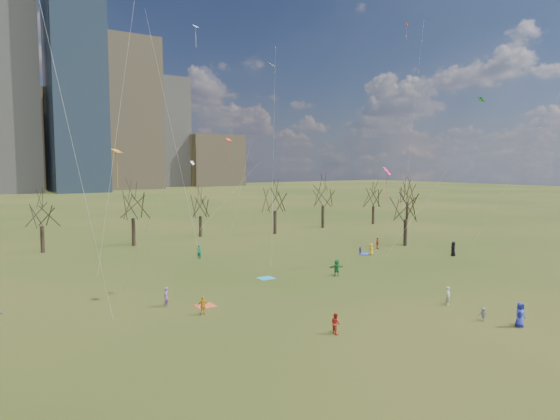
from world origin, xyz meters
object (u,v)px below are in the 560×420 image
blanket_crimson (205,306)px  person_0 (520,315)px  blanket_teal (266,278)px  person_1 (448,296)px  person_4 (203,306)px  person_2 (336,323)px  blanket_navy (366,254)px

blanket_crimson → person_0: bearing=-46.6°
blanket_teal → blanket_crimson: 11.26m
blanket_crimson → person_1: 20.47m
blanket_crimson → person_4: person_4 is taller
person_0 → person_2: 13.67m
blanket_navy → person_0: (-11.46, -28.06, 0.90)m
person_1 → person_4: (-18.43, 8.83, -0.03)m
person_1 → person_4: person_1 is taller
person_4 → person_0: bearing=153.7°
blanket_navy → person_1: (-11.00, -21.43, 0.76)m
blanket_teal → person_2: size_ratio=1.07×
blanket_navy → person_2: size_ratio=1.07×
blanket_crimson → person_2: 12.31m
person_2 → blanket_navy: bearing=-39.0°
blanket_navy → person_2: (-23.58, -21.74, 0.73)m
blanket_crimson → person_1: (17.20, -11.08, 0.76)m
blanket_teal → person_2: bearing=-106.4°
blanket_navy → person_4: 32.02m
person_1 → person_2: person_1 is taller
blanket_crimson → person_1: bearing=-32.8°
person_4 → person_1: bearing=168.8°
person_1 → blanket_teal: bearing=86.9°
person_0 → person_4: (-17.97, 15.46, -0.17)m
blanket_crimson → person_0: person_0 is taller
blanket_teal → blanket_navy: (18.54, 4.58, 0.00)m
blanket_crimson → person_4: size_ratio=1.06×
blanket_navy → person_1: person_1 is taller
person_0 → person_1: 6.65m
blanket_navy → person_0: size_ratio=0.87×
blanket_teal → blanket_crimson: (-9.66, -5.78, 0.00)m
person_1 → person_2: 12.58m
blanket_teal → blanket_crimson: size_ratio=1.00×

